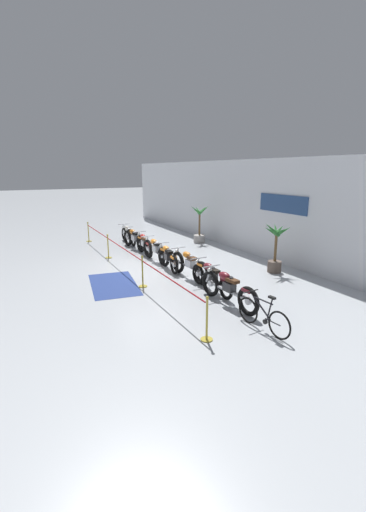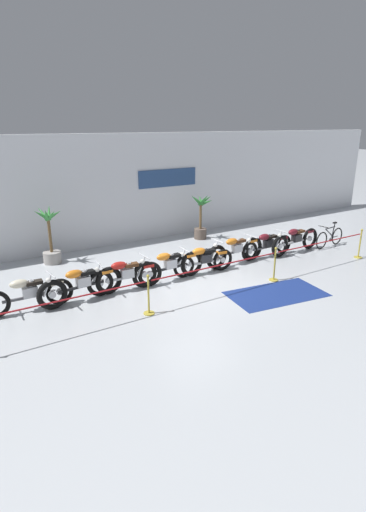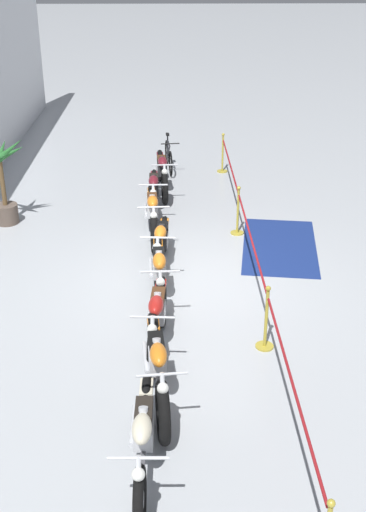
{
  "view_description": "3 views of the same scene",
  "coord_description": "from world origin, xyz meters",
  "views": [
    {
      "loc": [
        12.21,
        -4.73,
        3.74
      ],
      "look_at": [
        1.04,
        0.97,
        0.57
      ],
      "focal_mm": 24.0,
      "sensor_mm": 36.0,
      "label": 1
    },
    {
      "loc": [
        -6.2,
        -9.19,
        4.57
      ],
      "look_at": [
        0.16,
        1.07,
        0.51
      ],
      "focal_mm": 28.0,
      "sensor_mm": 36.0,
      "label": 2
    },
    {
      "loc": [
        -10.29,
        0.37,
        5.52
      ],
      "look_at": [
        -0.48,
        0.15,
        0.73
      ],
      "focal_mm": 45.0,
      "sensor_mm": 36.0,
      "label": 3
    }
  ],
  "objects": [
    {
      "name": "motorcycle_orange_1",
      "position": [
        -3.34,
        0.55,
        0.48
      ],
      "size": [
        2.4,
        0.62,
        0.98
      ],
      "color": "black",
      "rests_on": "ground"
    },
    {
      "name": "stanchion_mid_left",
      "position": [
        -2.16,
        -1.05,
        0.36
      ],
      "size": [
        0.28,
        0.28,
        1.05
      ],
      "color": "gold",
      "rests_on": "ground"
    },
    {
      "name": "motorcycle_maroon_7",
      "position": [
        4.67,
        0.55,
        0.49
      ],
      "size": [
        2.49,
        0.62,
        0.98
      ],
      "color": "black",
      "rests_on": "ground"
    },
    {
      "name": "stanchion_mid_right",
      "position": [
        2.09,
        -1.05,
        0.36
      ],
      "size": [
        0.28,
        0.28,
        1.05
      ],
      "color": "gold",
      "rests_on": "ground"
    },
    {
      "name": "bicycle",
      "position": [
        6.38,
        0.39,
        0.36
      ],
      "size": [
        1.68,
        0.48,
        0.94
      ],
      "color": "black",
      "rests_on": "ground"
    },
    {
      "name": "motorcycle_red_2",
      "position": [
        -2.07,
        0.57,
        0.47
      ],
      "size": [
        2.24,
        0.62,
        0.95
      ],
      "color": "black",
      "rests_on": "ground"
    },
    {
      "name": "stanchion_far_right",
      "position": [
        6.18,
        -1.05,
        0.36
      ],
      "size": [
        0.28,
        0.28,
        1.05
      ],
      "color": "gold",
      "rests_on": "ground"
    },
    {
      "name": "stanchion_far_left",
      "position": [
        -1.46,
        -1.05,
        0.75
      ],
      "size": [
        12.38,
        0.28,
        1.05
      ],
      "color": "gold",
      "rests_on": "ground"
    },
    {
      "name": "motorcycle_cream_0",
      "position": [
        -4.68,
        0.69,
        0.47
      ],
      "size": [
        2.27,
        0.62,
        0.94
      ],
      "color": "black",
      "rests_on": "ground"
    },
    {
      "name": "floor_banner",
      "position": [
        1.43,
        -1.85,
        0.0
      ],
      "size": [
        2.91,
        1.83,
        0.01
      ],
      "primitive_type": "cube",
      "rotation": [
        0.0,
        0.0,
        -0.14
      ],
      "color": "navy",
      "rests_on": "ground"
    },
    {
      "name": "motorcycle_orange_3",
      "position": [
        -0.67,
        0.56,
        0.48
      ],
      "size": [
        2.46,
        0.62,
        0.98
      ],
      "color": "black",
      "rests_on": "ground"
    },
    {
      "name": "motorcycle_orange_5",
      "position": [
        2.01,
        0.72,
        0.49
      ],
      "size": [
        2.46,
        0.62,
        0.98
      ],
      "color": "black",
      "rests_on": "ground"
    },
    {
      "name": "potted_palm_right_of_row",
      "position": [
        2.78,
        3.93,
        0.88
      ],
      "size": [
        0.95,
        1.06,
        1.94
      ],
      "color": "brown",
      "rests_on": "ground"
    },
    {
      "name": "motorcycle_orange_4",
      "position": [
        0.58,
        0.53,
        0.47
      ],
      "size": [
        2.12,
        0.62,
        0.93
      ],
      "color": "black",
      "rests_on": "ground"
    },
    {
      "name": "motorcycle_maroon_6",
      "position": [
        3.46,
        0.73,
        0.46
      ],
      "size": [
        2.33,
        0.62,
        0.92
      ],
      "color": "black",
      "rests_on": "ground"
    },
    {
      "name": "ground_plane",
      "position": [
        0.0,
        0.0,
        0.0
      ],
      "size": [
        120.0,
        120.0,
        0.0
      ],
      "primitive_type": "plane",
      "color": "#B2B7BC"
    }
  ]
}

